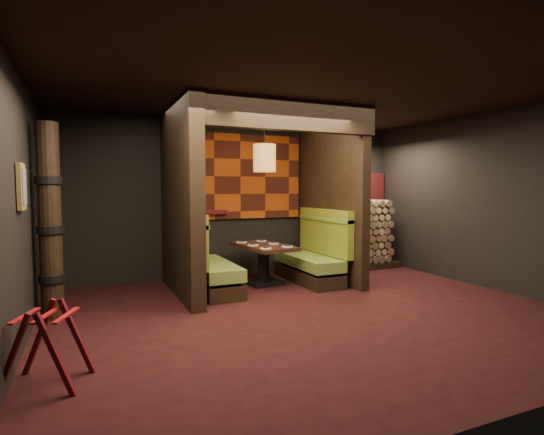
% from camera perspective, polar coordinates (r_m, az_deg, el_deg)
% --- Properties ---
extents(floor, '(6.50, 5.50, 0.02)m').
position_cam_1_polar(floor, '(5.64, 5.48, -12.70)').
color(floor, black).
rests_on(floor, ground).
extents(ceiling, '(6.50, 5.50, 0.02)m').
position_cam_1_polar(ceiling, '(5.54, 5.68, 17.03)').
color(ceiling, black).
rests_on(ceiling, ground).
extents(wall_back, '(6.50, 0.02, 2.85)m').
position_cam_1_polar(wall_back, '(7.92, -4.27, 2.65)').
color(wall_back, black).
rests_on(wall_back, ground).
extents(wall_front, '(6.50, 0.02, 2.85)m').
position_cam_1_polar(wall_front, '(3.29, 29.85, 0.32)').
color(wall_front, black).
rests_on(wall_front, ground).
extents(wall_left, '(0.02, 5.50, 2.85)m').
position_cam_1_polar(wall_left, '(4.75, -31.18, 1.23)').
color(wall_left, black).
rests_on(wall_left, ground).
extents(wall_right, '(0.02, 5.50, 2.85)m').
position_cam_1_polar(wall_right, '(7.56, 27.68, 2.15)').
color(wall_right, black).
rests_on(wall_right, ground).
extents(partition_left, '(0.20, 2.20, 2.85)m').
position_cam_1_polar(partition_left, '(6.49, -12.26, 2.29)').
color(partition_left, black).
rests_on(partition_left, floor).
extents(partition_right, '(0.15, 2.10, 2.85)m').
position_cam_1_polar(partition_right, '(7.53, 7.86, 2.56)').
color(partition_right, black).
rests_on(partition_right, floor).
extents(header_beam, '(2.85, 0.18, 0.44)m').
position_cam_1_polar(header_beam, '(6.10, 2.12, 13.64)').
color(header_beam, black).
rests_on(header_beam, partition_left).
extents(tapa_back_panel, '(2.40, 0.06, 1.55)m').
position_cam_1_polar(tapa_back_panel, '(7.87, -4.33, 5.52)').
color(tapa_back_panel, '#94370C').
rests_on(tapa_back_panel, wall_back).
extents(tapa_side_panel, '(0.04, 1.85, 1.45)m').
position_cam_1_polar(tapa_side_panel, '(6.69, -11.60, 5.98)').
color(tapa_side_panel, '#94370C').
rests_on(tapa_side_panel, partition_left).
extents(lacquer_shelf, '(0.60, 0.12, 0.07)m').
position_cam_1_polar(lacquer_shelf, '(7.65, -8.22, 0.74)').
color(lacquer_shelf, '#511114').
rests_on(lacquer_shelf, wall_back).
extents(booth_bench_left, '(0.68, 1.60, 1.14)m').
position_cam_1_polar(booth_bench_left, '(6.69, -8.84, -6.47)').
color(booth_bench_left, black).
rests_on(booth_bench_left, floor).
extents(booth_bench_right, '(0.68, 1.60, 1.14)m').
position_cam_1_polar(booth_bench_right, '(7.39, 5.54, -5.43)').
color(booth_bench_right, black).
rests_on(booth_bench_right, floor).
extents(dining_table, '(0.82, 1.33, 0.66)m').
position_cam_1_polar(dining_table, '(7.13, -1.16, -5.51)').
color(dining_table, black).
rests_on(dining_table, floor).
extents(place_settings, '(0.67, 1.08, 0.03)m').
position_cam_1_polar(place_settings, '(7.09, -1.16, -3.58)').
color(place_settings, white).
rests_on(place_settings, dining_table).
extents(pendant_lamp, '(0.37, 0.37, 0.98)m').
position_cam_1_polar(pendant_lamp, '(7.00, -1.02, 7.98)').
color(pendant_lamp, '#9D652D').
rests_on(pendant_lamp, ceiling).
extents(framed_picture, '(0.05, 0.36, 0.46)m').
position_cam_1_polar(framed_picture, '(4.84, -30.60, 3.60)').
color(framed_picture, olive).
rests_on(framed_picture, wall_left).
extents(luggage_rack, '(0.76, 0.65, 0.70)m').
position_cam_1_polar(luggage_rack, '(4.04, -28.05, -14.59)').
color(luggage_rack, '#440B0F').
rests_on(luggage_rack, floor).
extents(totem_column, '(0.31, 0.31, 2.40)m').
position_cam_1_polar(totem_column, '(5.83, -27.68, -0.60)').
color(totem_column, black).
rests_on(totem_column, floor).
extents(firewood_stack, '(1.73, 0.70, 1.36)m').
position_cam_1_polar(firewood_stack, '(8.66, 11.11, -2.24)').
color(firewood_stack, black).
rests_on(firewood_stack, floor).
extents(mosaic_header, '(1.83, 0.10, 0.56)m').
position_cam_1_polar(mosaic_header, '(8.88, 9.97, 4.14)').
color(mosaic_header, maroon).
rests_on(mosaic_header, wall_back).
extents(bay_front_post, '(0.08, 0.08, 2.85)m').
position_cam_1_polar(bay_front_post, '(7.80, 7.42, 2.61)').
color(bay_front_post, black).
rests_on(bay_front_post, floor).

